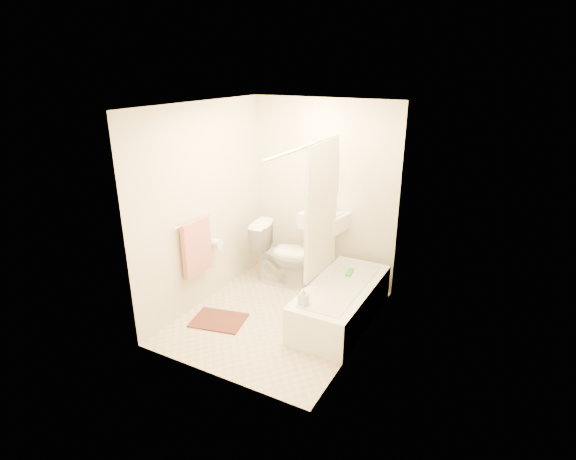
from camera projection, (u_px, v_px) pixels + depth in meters
The scene contains 17 objects.
floor at pixel (278, 316), 5.25m from camera, with size 2.40×2.40×0.00m, color beige.
ceiling at pixel (276, 105), 4.42m from camera, with size 2.40×2.40×0.00m, color white.
wall_back at pixel (323, 193), 5.82m from camera, with size 2.00×0.02×2.40m, color beige.
wall_left at pixel (203, 207), 5.28m from camera, with size 0.02×2.40×2.40m, color beige.
wall_right at pixel (366, 236), 4.39m from camera, with size 0.02×2.40×2.40m, color beige.
mirror at pixel (323, 171), 5.70m from camera, with size 0.40×0.03×0.55m, color white.
curtain_rod at pixel (307, 146), 4.51m from camera, with size 0.03×0.03×1.70m, color silver.
shower_curtain at pixel (322, 210), 5.11m from camera, with size 0.04×0.80×1.55m, color silver.
towel_bar at pixel (193, 221), 5.09m from camera, with size 0.02×0.02×0.60m, color silver.
towel at pixel (197, 248), 5.19m from camera, with size 0.06×0.45×0.66m, color #CC7266.
toilet_paper at pixel (217, 243), 5.52m from camera, with size 0.12×0.12×0.11m, color white.
toilet at pixel (284, 254), 5.93m from camera, with size 0.47×0.84×0.82m, color silver.
sink at pixel (324, 245), 5.89m from camera, with size 0.55×0.44×1.08m, color white, non-canonical shape.
bathtub at pixel (341, 302), 5.13m from camera, with size 0.67×1.54×0.43m, color white, non-canonical shape.
bath_mat at pixel (219, 320), 5.16m from camera, with size 0.59×0.44×0.02m, color #552920.
soap_bottle at pixel (304, 297), 4.61m from camera, with size 0.09×0.09×0.19m, color silver.
scrub_brush at pixel (350, 273), 5.32m from camera, with size 0.06×0.19×0.04m, color green.
Camera 1 is at (2.28, -3.96, 2.78)m, focal length 28.00 mm.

